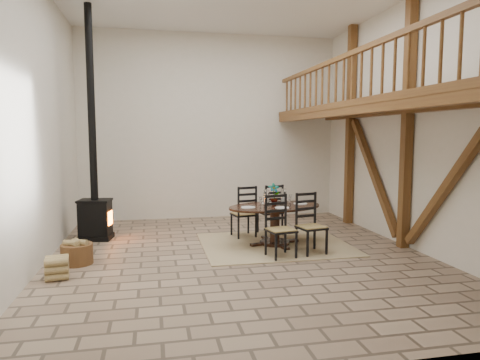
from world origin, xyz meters
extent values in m
plane|color=gray|center=(0.00, 0.00, 0.00)|extent=(8.00, 8.00, 0.00)
cube|color=silver|center=(0.00, 4.00, 2.50)|extent=(7.00, 0.02, 5.00)
cube|color=silver|center=(0.00, -4.00, 2.50)|extent=(7.00, 0.02, 5.00)
cube|color=silver|center=(-3.50, 0.00, 2.50)|extent=(0.02, 8.00, 5.00)
cube|color=silver|center=(3.50, 0.00, 2.50)|extent=(0.02, 8.00, 5.00)
cube|color=brown|center=(3.38, 0.00, 2.50)|extent=(0.18, 0.18, 5.00)
cube|color=brown|center=(3.38, 2.50, 2.50)|extent=(0.18, 0.18, 5.00)
cube|color=brown|center=(3.38, -1.25, 1.40)|extent=(0.14, 2.16, 2.54)
cube|color=brown|center=(3.38, 1.25, 1.40)|extent=(0.14, 2.16, 2.54)
cube|color=brown|center=(3.38, 0.00, 2.80)|extent=(0.20, 7.80, 0.20)
cube|color=brown|center=(2.70, 0.00, 2.85)|extent=(1.60, 7.80, 0.12)
cube|color=brown|center=(2.00, 0.00, 2.75)|extent=(0.18, 7.80, 0.22)
cube|color=brown|center=(2.00, 0.00, 3.75)|extent=(0.09, 7.60, 0.09)
cube|color=brown|center=(2.00, 0.00, 3.33)|extent=(0.06, 7.60, 0.86)
cube|color=tan|center=(0.88, 0.71, 0.01)|extent=(3.00, 2.50, 0.02)
ellipsoid|color=black|center=(0.88, 0.71, 0.80)|extent=(2.20, 1.57, 0.04)
cylinder|color=black|center=(0.88, 0.71, 0.39)|extent=(0.20, 0.20, 0.74)
cylinder|color=black|center=(0.88, 0.71, 0.05)|extent=(0.62, 0.62, 0.06)
cube|color=tan|center=(0.72, -0.22, 0.53)|extent=(0.56, 0.55, 0.04)
cube|color=black|center=(0.72, -0.22, 0.25)|extent=(0.54, 0.54, 0.51)
cube|color=black|center=(0.68, -0.01, 0.84)|extent=(0.42, 0.12, 0.66)
cube|color=tan|center=(1.37, -0.09, 0.53)|extent=(0.56, 0.55, 0.04)
cube|color=black|center=(1.37, -0.09, 0.25)|extent=(0.54, 0.54, 0.51)
cube|color=black|center=(1.33, 0.11, 0.84)|extent=(0.42, 0.12, 0.66)
cube|color=tan|center=(0.38, 1.51, 0.53)|extent=(0.56, 0.55, 0.04)
cube|color=black|center=(0.38, 1.51, 0.25)|extent=(0.54, 0.54, 0.51)
cube|color=black|center=(0.42, 1.30, 0.84)|extent=(0.42, 0.12, 0.66)
cube|color=tan|center=(1.03, 1.63, 0.53)|extent=(0.56, 0.55, 0.04)
cube|color=black|center=(1.03, 1.63, 0.25)|extent=(0.54, 0.54, 0.51)
cube|color=black|center=(1.07, 1.43, 0.84)|extent=(0.42, 0.12, 0.66)
cube|color=white|center=(0.88, 0.71, 0.83)|extent=(1.66, 1.05, 0.01)
cube|color=white|center=(0.88, 0.71, 0.91)|extent=(1.03, 0.52, 0.18)
cylinder|color=white|center=(0.68, 0.67, 0.99)|extent=(0.12, 0.12, 0.34)
cylinder|color=white|center=(1.07, 0.75, 0.99)|extent=(0.12, 0.12, 0.34)
cylinder|color=silver|center=(0.68, 0.67, 0.90)|extent=(0.06, 0.06, 0.16)
cylinder|color=silver|center=(1.07, 0.75, 0.90)|extent=(0.06, 0.06, 0.16)
imported|color=#4C723F|center=(0.87, 0.76, 1.06)|extent=(0.27, 0.21, 0.46)
cube|color=black|center=(-2.83, 1.94, 0.05)|extent=(0.76, 0.63, 0.10)
cube|color=black|center=(-2.83, 1.94, 0.47)|extent=(0.70, 0.57, 0.73)
cube|color=#FF590C|center=(-2.51, 1.89, 0.47)|extent=(0.07, 0.29, 0.29)
cube|color=black|center=(-2.83, 1.94, 0.86)|extent=(0.75, 0.62, 0.04)
cylinder|color=black|center=(-2.83, 1.94, 2.94)|extent=(0.16, 0.16, 4.12)
cylinder|color=brown|center=(-2.93, 0.13, 0.18)|extent=(0.55, 0.55, 0.36)
cube|color=tan|center=(-2.93, 0.13, 0.40)|extent=(0.30, 0.30, 0.11)
cube|color=tan|center=(-3.10, -0.65, 0.18)|extent=(0.39, 0.40, 0.36)
camera|label=1|loc=(-1.58, -7.69, 2.27)|focal=32.00mm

